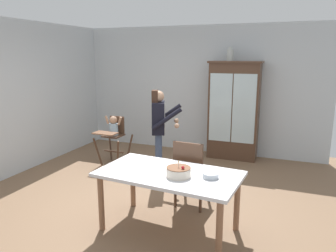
# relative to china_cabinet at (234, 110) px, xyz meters

# --- Properties ---
(ground_plane) EXTENTS (6.24, 6.24, 0.00)m
(ground_plane) POSITION_rel_china_cabinet_xyz_m (-0.81, -2.37, -0.99)
(ground_plane) COLOR brown
(wall_back) EXTENTS (5.32, 0.06, 2.70)m
(wall_back) POSITION_rel_china_cabinet_xyz_m (-0.81, 0.26, 0.36)
(wall_back) COLOR silver
(wall_back) RESTS_ON ground_plane
(wall_left) EXTENTS (0.06, 5.32, 2.70)m
(wall_left) POSITION_rel_china_cabinet_xyz_m (-3.44, -2.37, 0.36)
(wall_left) COLOR silver
(wall_left) RESTS_ON ground_plane
(china_cabinet) EXTENTS (1.04, 0.48, 1.97)m
(china_cabinet) POSITION_rel_china_cabinet_xyz_m (0.00, 0.00, 0.00)
(china_cabinet) COLOR #4C3323
(china_cabinet) RESTS_ON ground_plane
(ceramic_vase) EXTENTS (0.13, 0.13, 0.27)m
(ceramic_vase) POSITION_rel_china_cabinet_xyz_m (-0.12, 0.00, 1.10)
(ceramic_vase) COLOR #B2B7B2
(ceramic_vase) RESTS_ON china_cabinet
(high_chair_with_toddler) EXTENTS (0.58, 0.69, 0.95)m
(high_chair_with_toddler) POSITION_rel_china_cabinet_xyz_m (-2.07, -1.24, -0.34)
(high_chair_with_toddler) COLOR #4C3323
(high_chair_with_toddler) RESTS_ON ground_plane
(adult_person) EXTENTS (0.63, 0.62, 1.53)m
(adult_person) POSITION_rel_china_cabinet_xyz_m (-0.94, -1.67, -0.02)
(adult_person) COLOR #3D4C6B
(adult_person) RESTS_ON ground_plane
(dining_table) EXTENTS (1.72, 1.02, 0.74)m
(dining_table) POSITION_rel_china_cabinet_xyz_m (-0.20, -3.12, -0.34)
(dining_table) COLOR silver
(dining_table) RESTS_ON ground_plane
(birthday_cake) EXTENTS (0.28, 0.28, 0.19)m
(birthday_cake) POSITION_rel_china_cabinet_xyz_m (-0.05, -3.21, -0.20)
(birthday_cake) COLOR beige
(birthday_cake) RESTS_ON dining_table
(serving_bowl) EXTENTS (0.18, 0.18, 0.05)m
(serving_bowl) POSITION_rel_china_cabinet_xyz_m (0.30, -3.12, -0.23)
(serving_bowl) COLOR #B2BCC6
(serving_bowl) RESTS_ON dining_table
(dining_chair_far_side) EXTENTS (0.47, 0.47, 0.96)m
(dining_chair_far_side) POSITION_rel_china_cabinet_xyz_m (-0.14, -2.46, -0.44)
(dining_chair_far_side) COLOR #4C3323
(dining_chair_far_side) RESTS_ON ground_plane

